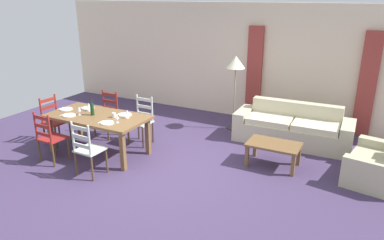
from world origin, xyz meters
TOP-DOWN VIEW (x-y plane):
  - ground_plane at (0.00, 0.00)m, footprint 9.60×9.60m
  - wall_far at (0.00, 3.30)m, footprint 9.60×0.16m
  - curtain_panel_left at (0.63, 3.16)m, footprint 0.35×0.08m
  - curtain_panel_right at (3.03, 3.16)m, footprint 0.35×0.08m
  - dining_table at (-1.32, -0.06)m, footprint 1.90×0.96m
  - dining_chair_near_left at (-1.80, -0.78)m, footprint 0.44×0.42m
  - dining_chair_near_right at (-0.85, -0.85)m, footprint 0.44×0.42m
  - dining_chair_far_left at (-1.75, 0.71)m, footprint 0.42×0.40m
  - dining_chair_far_right at (-0.88, 0.72)m, footprint 0.43×0.41m
  - dining_chair_head_west at (-2.46, -0.08)m, footprint 0.42×0.44m
  - dinner_plate_near_left at (-1.77, -0.31)m, footprint 0.24×0.24m
  - fork_near_left at (-1.92, -0.31)m, footprint 0.03×0.17m
  - dinner_plate_near_right at (-0.87, -0.31)m, footprint 0.24×0.24m
  - fork_near_right at (-1.02, -0.31)m, footprint 0.02×0.17m
  - dinner_plate_far_left at (-1.77, 0.19)m, footprint 0.24×0.24m
  - fork_far_left at (-1.92, 0.19)m, footprint 0.02×0.17m
  - dinner_plate_far_right at (-0.87, 0.19)m, footprint 0.24×0.24m
  - fork_far_right at (-1.02, 0.19)m, footprint 0.02×0.17m
  - dinner_plate_head_west at (-2.10, -0.06)m, footprint 0.24×0.24m
  - fork_head_west at (-2.25, -0.06)m, footprint 0.02×0.17m
  - wine_bottle at (-1.41, -0.08)m, footprint 0.07×0.07m
  - wine_glass_near_left at (-1.63, -0.19)m, footprint 0.06×0.06m
  - wine_glass_near_right at (-0.73, -0.21)m, footprint 0.06×0.06m
  - wine_glass_far_left at (-1.63, 0.07)m, footprint 0.06×0.06m
  - wine_glass_far_right at (-0.73, 0.07)m, footprint 0.06×0.06m
  - coffee_cup_primary at (-0.97, -0.01)m, footprint 0.07×0.07m
  - couch at (1.82, 2.13)m, footprint 2.30×0.86m
  - coffee_table at (1.76, 0.91)m, footprint 0.90×0.56m
  - armchair_upholstered at (3.44, 1.15)m, footprint 0.98×1.28m
  - standing_lamp at (0.48, 2.31)m, footprint 0.40×0.40m

SIDE VIEW (x-z plane):
  - ground_plane at x=0.00m, z-range -0.02..0.00m
  - armchair_upholstered at x=3.44m, z-range -0.11..0.61m
  - couch at x=1.82m, z-range -0.11..0.69m
  - coffee_table at x=1.76m, z-range 0.15..0.57m
  - dining_chair_near_left at x=-1.80m, z-range 0.00..0.96m
  - dining_chair_near_right at x=-0.85m, z-range 0.00..0.96m
  - dining_chair_far_left at x=-1.75m, z-range 0.00..0.96m
  - dining_chair_far_right at x=-0.88m, z-range 0.00..0.96m
  - dining_chair_head_west at x=-2.46m, z-range 0.00..0.96m
  - dining_table at x=-1.32m, z-range 0.29..1.04m
  - fork_near_left at x=-1.92m, z-range 0.75..0.76m
  - fork_near_right at x=-1.02m, z-range 0.75..0.76m
  - fork_far_left at x=-1.92m, z-range 0.75..0.76m
  - fork_far_right at x=-1.02m, z-range 0.75..0.76m
  - fork_head_west at x=-2.25m, z-range 0.75..0.76m
  - dinner_plate_near_left at x=-1.77m, z-range 0.75..0.77m
  - dinner_plate_near_right at x=-0.87m, z-range 0.75..0.77m
  - dinner_plate_far_left at x=-1.77m, z-range 0.75..0.77m
  - dinner_plate_far_right at x=-0.87m, z-range 0.75..0.77m
  - dinner_plate_head_west at x=-2.10m, z-range 0.75..0.77m
  - coffee_cup_primary at x=-0.97m, z-range 0.75..0.84m
  - wine_glass_near_left at x=-1.63m, z-range 0.78..0.94m
  - wine_glass_near_right at x=-0.73m, z-range 0.78..0.94m
  - wine_glass_far_left at x=-1.63m, z-range 0.78..0.94m
  - wine_glass_far_right at x=-0.73m, z-range 0.78..0.94m
  - wine_bottle at x=-1.41m, z-range 0.71..1.03m
  - curtain_panel_left at x=0.63m, z-range 0.00..2.20m
  - curtain_panel_right at x=3.03m, z-range 0.00..2.20m
  - wall_far at x=0.00m, z-range 0.00..2.70m
  - standing_lamp at x=0.48m, z-range 0.59..2.23m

